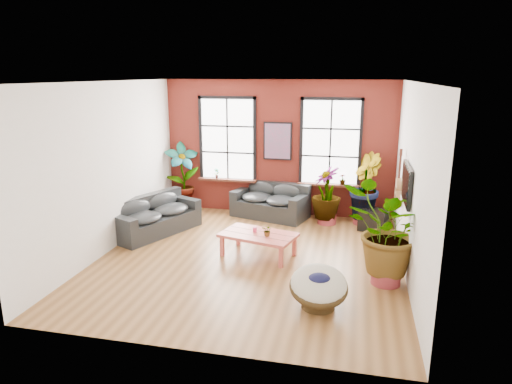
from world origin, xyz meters
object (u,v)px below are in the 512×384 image
coffee_table (258,236)px  papasan_chair (319,287)px  sofa_back (271,202)px  sofa_left (154,217)px

coffee_table → papasan_chair: 2.35m
sofa_back → sofa_left: sofa_back is taller
papasan_chair → sofa_back: bearing=99.9°
sofa_back → sofa_left: size_ratio=0.89×
sofa_back → coffee_table: 2.70m
sofa_left → coffee_table: sofa_left is taller
coffee_table → papasan_chair: papasan_chair is taller
coffee_table → sofa_back: bearing=109.6°
sofa_back → papasan_chair: bearing=-54.1°
sofa_back → papasan_chair: 4.86m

